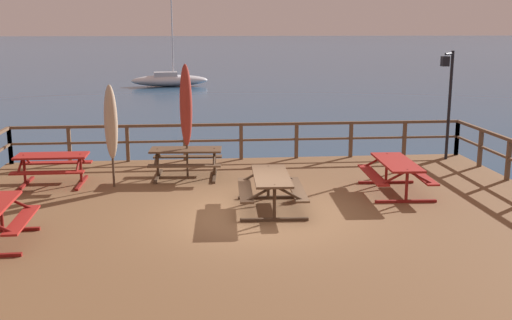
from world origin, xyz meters
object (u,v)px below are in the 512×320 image
picnic_table_mid_right (186,157)px  patio_umbrella_short_back (111,123)px  picnic_table_back_right (52,163)px  lamp_post_hooked (448,89)px  picnic_table_front_right (396,169)px  picnic_table_mid_left (271,184)px  sailboat_distant (169,80)px  patio_umbrella_tall_mid_left (186,106)px

picnic_table_mid_right → patio_umbrella_short_back: size_ratio=0.76×
picnic_table_back_right → lamp_post_hooked: bearing=9.7°
picnic_table_front_right → picnic_table_back_right: same height
picnic_table_back_right → patio_umbrella_short_back: size_ratio=0.69×
lamp_post_hooked → patio_umbrella_short_back: bearing=-166.6°
patio_umbrella_short_back → picnic_table_back_right: bearing=166.6°
picnic_table_mid_left → lamp_post_hooked: 7.39m
picnic_table_mid_right → patio_umbrella_short_back: 2.21m
picnic_table_mid_right → patio_umbrella_short_back: (-1.77, -0.80, 1.05)m
picnic_table_mid_left → sailboat_distant: (-3.78, 36.29, -0.80)m
picnic_table_front_right → sailboat_distant: size_ratio=0.28×
picnic_table_back_right → patio_umbrella_short_back: (1.54, -0.37, 1.06)m
picnic_table_front_right → patio_umbrella_short_back: bearing=170.2°
picnic_table_back_right → patio_umbrella_tall_mid_left: bearing=8.3°
picnic_table_front_right → picnic_table_mid_right: bearing=158.5°
picnic_table_mid_right → lamp_post_hooked: size_ratio=0.60×
lamp_post_hooked → sailboat_distant: bearing=106.6°
sailboat_distant → picnic_table_front_right: bearing=-78.9°
picnic_table_mid_right → picnic_table_back_right: same height
patio_umbrella_tall_mid_left → picnic_table_mid_right: bearing=-121.4°
lamp_post_hooked → picnic_table_back_right: bearing=-170.3°
picnic_table_back_right → sailboat_distant: bearing=87.6°
picnic_table_mid_left → picnic_table_front_right: bearing=19.0°
patio_umbrella_short_back → patio_umbrella_tall_mid_left: patio_umbrella_tall_mid_left is taller
picnic_table_mid_right → patio_umbrella_tall_mid_left: bearing=58.6°
picnic_table_front_right → patio_umbrella_tall_mid_left: patio_umbrella_tall_mid_left is taller
picnic_table_back_right → sailboat_distant: sailboat_distant is taller
patio_umbrella_short_back → picnic_table_mid_right: bearing=24.4°
picnic_table_front_right → lamp_post_hooked: bearing=52.9°
patio_umbrella_short_back → sailboat_distant: 34.10m
picnic_table_mid_right → lamp_post_hooked: 7.85m
patio_umbrella_short_back → lamp_post_hooked: 9.61m
picnic_table_front_right → picnic_table_mid_left: size_ratio=1.03×
picnic_table_front_right → lamp_post_hooked: size_ratio=0.67×
picnic_table_back_right → patio_umbrella_tall_mid_left: patio_umbrella_tall_mid_left is taller
picnic_table_mid_right → picnic_table_back_right: bearing=-172.5°
picnic_table_mid_right → picnic_table_mid_left: 3.58m
patio_umbrella_short_back → sailboat_distant: (-0.13, 34.05, -1.85)m
picnic_table_back_right → patio_umbrella_short_back: patio_umbrella_short_back is taller
patio_umbrella_tall_mid_left → picnic_table_mid_left: bearing=-59.1°
picnic_table_mid_right → picnic_table_mid_left: size_ratio=0.92×
picnic_table_mid_left → sailboat_distant: size_ratio=0.27×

